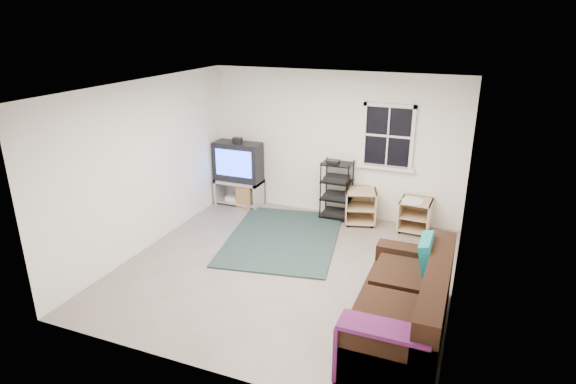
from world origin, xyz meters
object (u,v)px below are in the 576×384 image
at_px(side_table_left, 360,205).
at_px(sofa, 405,308).
at_px(side_table_right, 415,213).
at_px(tv_unit, 239,168).
at_px(av_rack, 336,194).

bearing_deg(side_table_left, sofa, -67.37).
bearing_deg(sofa, side_table_right, 95.62).
relative_size(tv_unit, sofa, 0.61).
height_order(av_rack, side_table_left, av_rack).
distance_m(av_rack, side_table_right, 1.41).
xyz_separation_m(tv_unit, av_rack, (1.94, 0.03, -0.26)).
bearing_deg(av_rack, side_table_left, -3.22).
relative_size(tv_unit, side_table_left, 2.06).
height_order(side_table_right, sofa, sofa).
bearing_deg(side_table_right, sofa, -84.38).
bearing_deg(sofa, tv_unit, 140.60).
xyz_separation_m(side_table_left, sofa, (1.25, -3.00, 0.02)).
distance_m(tv_unit, av_rack, 1.96).
distance_m(side_table_right, sofa, 3.00).
xyz_separation_m(av_rack, side_table_left, (0.45, -0.03, -0.14)).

